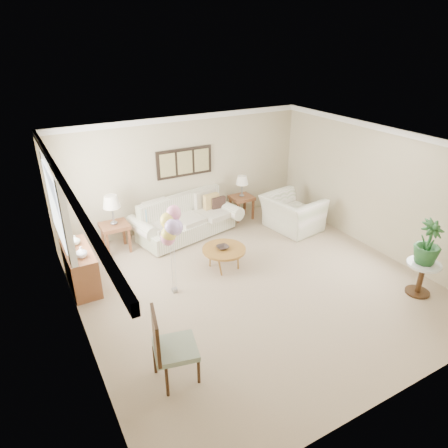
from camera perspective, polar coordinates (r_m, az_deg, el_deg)
name	(u,v)px	position (r m, az deg, el deg)	size (l,w,h in m)	color
ground_plane	(254,284)	(7.50, 4.24, -8.53)	(6.00, 6.00, 0.00)	tan
room_shell	(248,202)	(6.74, 3.47, 3.13)	(6.04, 6.04, 2.60)	beige
wall_art_triptych	(185,162)	(9.21, -5.65, 8.75)	(1.35, 0.06, 0.65)	black
sofa	(186,221)	(9.11, -5.48, 0.47)	(2.59, 1.35, 0.89)	white
end_table_left	(115,229)	(8.62, -15.35, -0.63)	(0.57, 0.52, 0.62)	brown
end_table_right	(242,200)	(9.87, 2.55, 3.46)	(0.53, 0.48, 0.58)	brown
lamp_left	(111,203)	(8.39, -15.80, 2.96)	(0.36, 0.36, 0.64)	gray
lamp_right	(242,181)	(9.69, 2.60, 6.19)	(0.30, 0.30, 0.53)	gray
coffee_table	(224,250)	(7.76, 0.00, -3.75)	(0.85, 0.85, 0.43)	#A06E28
decor_bowl	(223,247)	(7.72, -0.19, -3.37)	(0.24, 0.24, 0.06)	#2E231F
armchair	(292,213)	(9.46, 9.69, 1.55)	(1.24, 1.08, 0.81)	white
side_table	(422,271)	(7.79, 26.49, -5.99)	(0.57, 0.57, 0.62)	silver
potted_plant	(428,243)	(7.57, 27.18, -2.37)	(0.44, 0.44, 0.78)	#244D2B
accent_chair	(169,346)	(5.38, -7.87, -16.84)	(0.66, 0.66, 1.13)	gray
credenza	(81,268)	(7.70, -19.80, -5.92)	(0.46, 1.20, 0.74)	brown
vase_white	(81,252)	(7.21, -19.73, -3.80)	(0.19, 0.19, 0.20)	white
vase_sage	(75,240)	(7.68, -20.48, -2.16)	(0.17, 0.17, 0.18)	silver
balloon_cluster	(171,227)	(6.63, -7.59, -0.46)	(0.44, 0.45, 1.64)	gray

